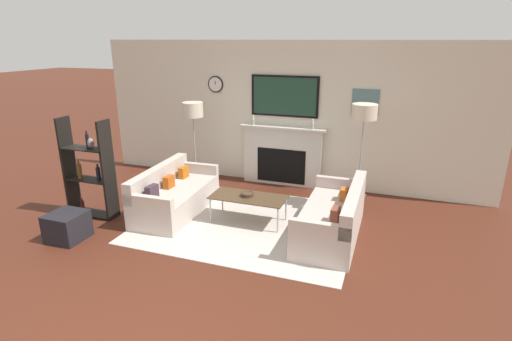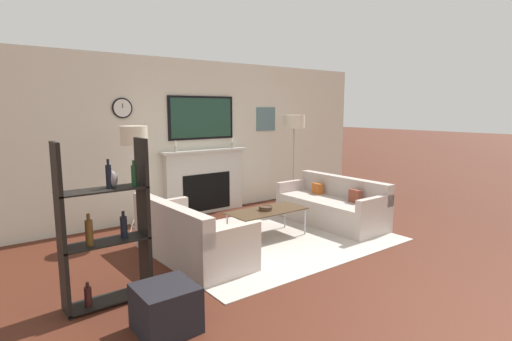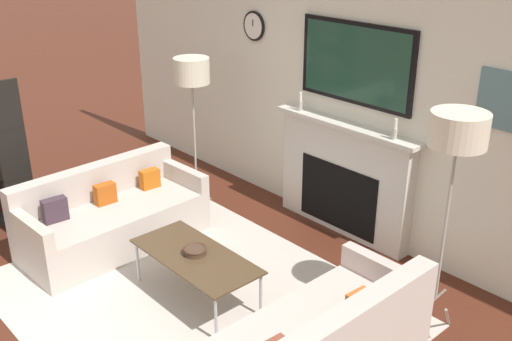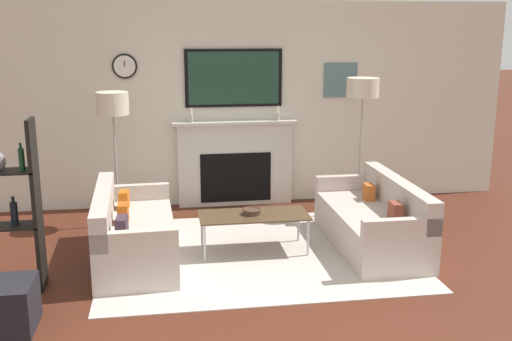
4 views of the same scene
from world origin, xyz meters
TOP-DOWN VIEW (x-y plane):
  - fireplace_wall at (0.00, 5.17)m, footprint 7.58×0.28m
  - area_rug at (0.00, 3.20)m, footprint 3.21×2.57m
  - couch_left at (-1.30, 3.20)m, footprint 0.84×1.77m
  - coffee_table at (-0.02, 3.25)m, footprint 1.16×0.53m
  - decorative_bowl at (-0.04, 3.26)m, footprint 0.20×0.20m
  - floor_lamp_left at (-1.51, 4.38)m, footprint 0.37×0.37m
  - floor_lamp_right at (1.51, 4.38)m, footprint 0.40×0.40m
  - shelf_unit at (-2.46, 2.65)m, footprint 0.80×0.28m

SIDE VIEW (x-z plane):
  - area_rug at x=0.00m, z-range 0.00..0.01m
  - couch_left at x=-1.30m, z-range -0.10..0.65m
  - coffee_table at x=-0.02m, z-range 0.18..0.60m
  - decorative_bowl at x=-0.04m, z-range 0.42..0.48m
  - shelf_unit at x=-2.46m, z-range -0.03..1.55m
  - fireplace_wall at x=0.00m, z-range -0.12..2.58m
  - floor_lamp_left at x=-1.51m, z-range 0.65..2.28m
  - floor_lamp_right at x=1.51m, z-range 0.72..2.48m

